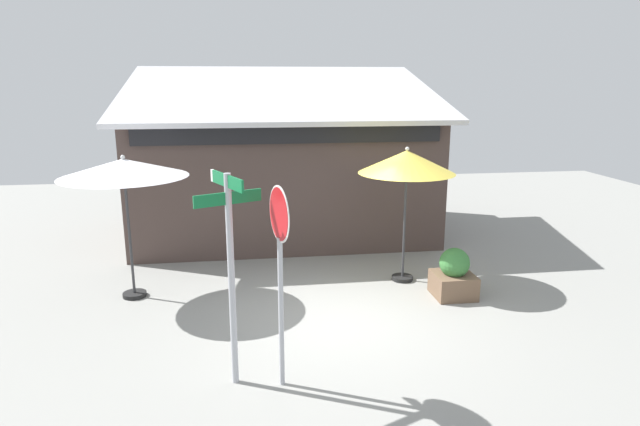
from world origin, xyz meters
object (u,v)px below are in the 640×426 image
Objects in this scene: patio_umbrella_ivory_left at (124,169)px; patio_umbrella_mustard_center at (407,163)px; stop_sign at (280,251)px; sidewalk_planter at (454,276)px; street_sign_post at (230,257)px.

patio_umbrella_mustard_center is (5.34, 0.12, -0.02)m from patio_umbrella_ivory_left.
patio_umbrella_ivory_left is 5.34m from patio_umbrella_mustard_center.
stop_sign is 2.88× the size of sidewalk_planter.
patio_umbrella_mustard_center is at bearing 1.33° from patio_umbrella_ivory_left.
sidewalk_planter is (3.47, 2.62, -1.49)m from stop_sign.
sidewalk_planter is at bearing 31.04° from street_sign_post.
patio_umbrella_ivory_left is at bearing 126.47° from stop_sign.
patio_umbrella_ivory_left is (-1.94, 3.32, 0.67)m from street_sign_post.
patio_umbrella_mustard_center reaches higher than stop_sign.
patio_umbrella_ivory_left is 6.43m from sidewalk_planter.
patio_umbrella_mustard_center reaches higher than sidewalk_planter.
stop_sign is 4.57m from patio_umbrella_mustard_center.
stop_sign is 4.36m from patio_umbrella_ivory_left.
sidewalk_planter is at bearing -54.18° from patio_umbrella_mustard_center.
stop_sign is 1.00× the size of patio_umbrella_mustard_center.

